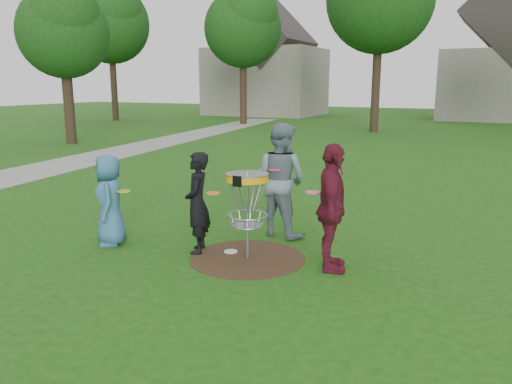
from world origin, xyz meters
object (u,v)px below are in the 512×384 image
at_px(player_black, 197,203).
at_px(player_maroon, 332,208).
at_px(player_blue, 110,200).
at_px(player_grey, 281,180).
at_px(disc_golf_basket, 247,195).

bearing_deg(player_black, player_maroon, 68.17).
distance_m(player_blue, player_grey, 2.93).
height_order(player_blue, player_maroon, player_maroon).
xyz_separation_m(player_blue, player_maroon, (3.68, 0.47, 0.16)).
bearing_deg(player_black, player_blue, -104.76).
distance_m(player_grey, player_maroon, 1.84).
height_order(player_black, player_maroon, player_maroon).
bearing_deg(player_maroon, player_black, 76.41).
bearing_deg(disc_golf_basket, player_grey, 91.56).
distance_m(player_blue, player_maroon, 3.72).
bearing_deg(player_blue, player_black, 63.52).
height_order(player_blue, disc_golf_basket, player_blue).
xyz_separation_m(player_grey, player_maroon, (1.33, -1.27, -0.08)).
relative_size(player_black, player_grey, 0.81).
distance_m(player_blue, disc_golf_basket, 2.43).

